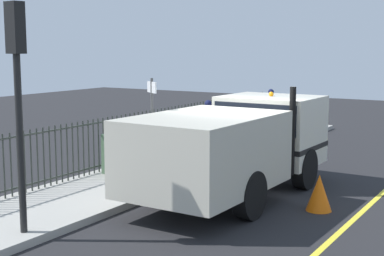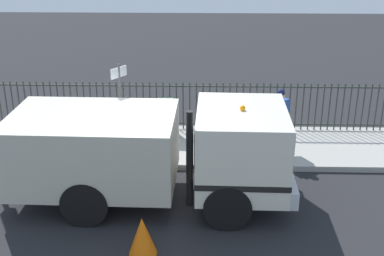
{
  "view_description": "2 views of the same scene",
  "coord_description": "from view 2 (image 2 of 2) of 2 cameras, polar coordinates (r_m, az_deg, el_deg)",
  "views": [
    {
      "loc": [
        -5.64,
        11.19,
        3.33
      ],
      "look_at": [
        1.88,
        -1.11,
        1.26
      ],
      "focal_mm": 53.26,
      "sensor_mm": 36.0,
      "label": 1
    },
    {
      "loc": [
        -9.74,
        -0.89,
        5.65
      ],
      "look_at": [
        1.0,
        -0.61,
        1.3
      ],
      "focal_mm": 47.38,
      "sensor_mm": 36.0,
      "label": 2
    }
  ],
  "objects": [
    {
      "name": "ground_plane",
      "position": [
        11.29,
        -3.25,
        -8.01
      ],
      "size": [
        50.09,
        50.09,
        0.0
      ],
      "primitive_type": "plane",
      "color": "#232326",
      "rests_on": "ground"
    },
    {
      "name": "sidewalk_slab",
      "position": [
        13.67,
        -2.36,
        -2.03
      ],
      "size": [
        2.61,
        22.77,
        0.15
      ],
      "primitive_type": "cube",
      "color": "#A3A099",
      "rests_on": "ground"
    },
    {
      "name": "work_truck",
      "position": [
        10.7,
        -3.3,
        -2.24
      ],
      "size": [
        2.43,
        5.99,
        2.45
      ],
      "rotation": [
        0.0,
        0.0,
        3.12
      ],
      "color": "silver",
      "rests_on": "ground"
    },
    {
      "name": "worker_standing",
      "position": [
        13.04,
        9.8,
        1.64
      ],
      "size": [
        0.47,
        0.5,
        1.67
      ],
      "rotation": [
        0.0,
        0.0,
        2.27
      ],
      "color": "#264C99",
      "rests_on": "sidewalk_slab"
    },
    {
      "name": "iron_fence",
      "position": [
        14.4,
        -2.12,
        2.56
      ],
      "size": [
        0.04,
        19.39,
        1.38
      ],
      "color": "#2D332D",
      "rests_on": "sidewalk_slab"
    },
    {
      "name": "utility_cabinet",
      "position": [
        14.0,
        -3.04,
        1.11
      ],
      "size": [
        0.64,
        0.43,
        1.01
      ],
      "primitive_type": "cube",
      "color": "#4C6B4C",
      "rests_on": "sidewalk_slab"
    },
    {
      "name": "traffic_cone",
      "position": [
        9.45,
        -5.6,
        -11.99
      ],
      "size": [
        0.52,
        0.52,
        0.75
      ],
      "primitive_type": "cone",
      "color": "orange",
      "rests_on": "ground"
    },
    {
      "name": "street_sign",
      "position": [
        12.12,
        -8.06,
        2.81
      ],
      "size": [
        0.43,
        0.31,
        2.5
      ],
      "color": "#4C4C4C",
      "rests_on": "sidewalk_slab"
    }
  ]
}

